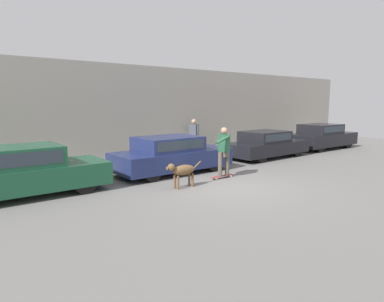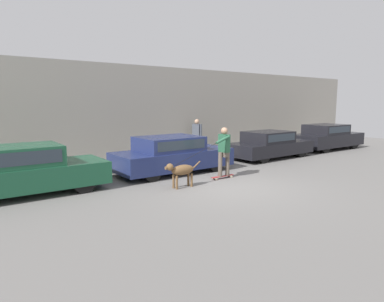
{
  "view_description": "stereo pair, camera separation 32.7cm",
  "coord_description": "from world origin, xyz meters",
  "px_view_note": "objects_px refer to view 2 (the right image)",
  "views": [
    {
      "loc": [
        -7.29,
        -7.14,
        2.57
      ],
      "look_at": [
        -0.25,
        1.49,
        0.95
      ],
      "focal_mm": 32.0,
      "sensor_mm": 36.0,
      "label": 1
    },
    {
      "loc": [
        -7.03,
        -7.34,
        2.57
      ],
      "look_at": [
        -0.25,
        1.49,
        0.95
      ],
      "focal_mm": 32.0,
      "sensor_mm": 36.0,
      "label": 2
    }
  ],
  "objects_px": {
    "parked_car_2": "(270,145)",
    "dog": "(181,171)",
    "parked_car_0": "(26,171)",
    "fire_hydrant": "(220,152)",
    "parked_car_3": "(327,137)",
    "pedestrian_with_bag": "(197,135)",
    "skateboarder": "(224,149)",
    "parked_car_1": "(172,155)"
  },
  "relations": [
    {
      "from": "parked_car_2",
      "to": "dog",
      "type": "distance_m",
      "value": 6.69
    },
    {
      "from": "parked_car_0",
      "to": "fire_hydrant",
      "type": "distance_m",
      "value": 7.99
    },
    {
      "from": "parked_car_3",
      "to": "pedestrian_with_bag",
      "type": "xyz_separation_m",
      "value": [
        -7.04,
        2.43,
        0.37
      ]
    },
    {
      "from": "skateboarder",
      "to": "pedestrian_with_bag",
      "type": "height_order",
      "value": "pedestrian_with_bag"
    },
    {
      "from": "parked_car_2",
      "to": "dog",
      "type": "bearing_deg",
      "value": -162.98
    },
    {
      "from": "fire_hydrant",
      "to": "parked_car_2",
      "type": "bearing_deg",
      "value": -20.46
    },
    {
      "from": "parked_car_2",
      "to": "skateboarder",
      "type": "height_order",
      "value": "skateboarder"
    },
    {
      "from": "parked_car_2",
      "to": "parked_car_3",
      "type": "xyz_separation_m",
      "value": [
        4.72,
        0.0,
        0.06
      ]
    },
    {
      "from": "dog",
      "to": "parked_car_0",
      "type": "bearing_deg",
      "value": -26.08
    },
    {
      "from": "parked_car_1",
      "to": "pedestrian_with_bag",
      "type": "distance_m",
      "value": 3.92
    },
    {
      "from": "parked_car_1",
      "to": "parked_car_3",
      "type": "distance_m",
      "value": 10.09
    },
    {
      "from": "parked_car_1",
      "to": "skateboarder",
      "type": "distance_m",
      "value": 2.04
    },
    {
      "from": "parked_car_1",
      "to": "skateboarder",
      "type": "height_order",
      "value": "skateboarder"
    },
    {
      "from": "parked_car_0",
      "to": "pedestrian_with_bag",
      "type": "relative_size",
      "value": 2.57
    },
    {
      "from": "parked_car_1",
      "to": "dog",
      "type": "height_order",
      "value": "parked_car_1"
    },
    {
      "from": "dog",
      "to": "parked_car_1",
      "type": "bearing_deg",
      "value": -115.86
    },
    {
      "from": "pedestrian_with_bag",
      "to": "fire_hydrant",
      "type": "xyz_separation_m",
      "value": [
        0.03,
        -1.58,
        -0.65
      ]
    },
    {
      "from": "parked_car_1",
      "to": "fire_hydrant",
      "type": "relative_size",
      "value": 6.09
    },
    {
      "from": "parked_car_0",
      "to": "fire_hydrant",
      "type": "xyz_separation_m",
      "value": [
        7.94,
        0.85,
        -0.29
      ]
    },
    {
      "from": "parked_car_2",
      "to": "parked_car_1",
      "type": "bearing_deg",
      "value": 179.79
    },
    {
      "from": "parked_car_2",
      "to": "parked_car_3",
      "type": "height_order",
      "value": "parked_car_3"
    },
    {
      "from": "parked_car_0",
      "to": "dog",
      "type": "distance_m",
      "value": 4.32
    },
    {
      "from": "parked_car_2",
      "to": "dog",
      "type": "height_order",
      "value": "parked_car_2"
    },
    {
      "from": "parked_car_2",
      "to": "skateboarder",
      "type": "relative_size",
      "value": 1.58
    },
    {
      "from": "parked_car_0",
      "to": "skateboarder",
      "type": "relative_size",
      "value": 1.57
    },
    {
      "from": "parked_car_1",
      "to": "dog",
      "type": "bearing_deg",
      "value": -116.39
    },
    {
      "from": "parked_car_0",
      "to": "parked_car_2",
      "type": "bearing_deg",
      "value": 1.65
    },
    {
      "from": "dog",
      "to": "pedestrian_with_bag",
      "type": "xyz_separation_m",
      "value": [
        4.07,
        4.41,
        0.5
      ]
    },
    {
      "from": "parked_car_0",
      "to": "fire_hydrant",
      "type": "relative_size",
      "value": 5.93
    },
    {
      "from": "parked_car_2",
      "to": "skateboarder",
      "type": "bearing_deg",
      "value": -158.27
    },
    {
      "from": "dog",
      "to": "skateboarder",
      "type": "relative_size",
      "value": 0.47
    },
    {
      "from": "skateboarder",
      "to": "pedestrian_with_bag",
      "type": "bearing_deg",
      "value": -115.49
    },
    {
      "from": "skateboarder",
      "to": "fire_hydrant",
      "type": "xyz_separation_m",
      "value": [
        2.25,
        2.68,
        -0.61
      ]
    },
    {
      "from": "parked_car_2",
      "to": "parked_car_0",
      "type": "bearing_deg",
      "value": 179.79
    },
    {
      "from": "parked_car_0",
      "to": "parked_car_1",
      "type": "bearing_deg",
      "value": 1.64
    },
    {
      "from": "fire_hydrant",
      "to": "parked_car_1",
      "type": "bearing_deg",
      "value": -164.6
    },
    {
      "from": "parked_car_0",
      "to": "parked_car_3",
      "type": "distance_m",
      "value": 14.95
    },
    {
      "from": "parked_car_3",
      "to": "fire_hydrant",
      "type": "height_order",
      "value": "parked_car_3"
    },
    {
      "from": "skateboarder",
      "to": "pedestrian_with_bag",
      "type": "relative_size",
      "value": 1.64
    },
    {
      "from": "parked_car_3",
      "to": "dog",
      "type": "relative_size",
      "value": 3.42
    },
    {
      "from": "parked_car_1",
      "to": "dog",
      "type": "distance_m",
      "value": 2.23
    },
    {
      "from": "parked_car_2",
      "to": "parked_car_3",
      "type": "bearing_deg",
      "value": -0.18
    }
  ]
}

